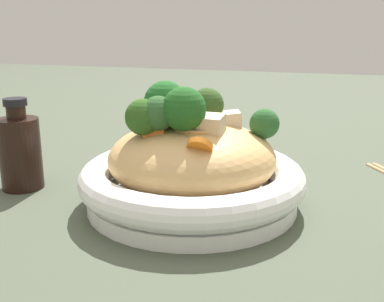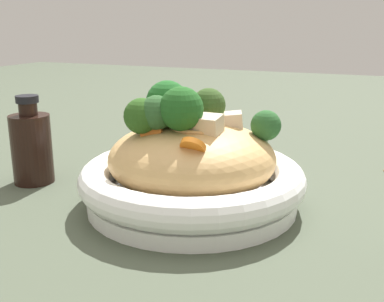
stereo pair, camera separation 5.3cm
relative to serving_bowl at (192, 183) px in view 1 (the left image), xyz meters
The scene contains 8 objects.
ground_plane 0.03m from the serving_bowl, ahead, with size 3.00×3.00×0.00m, color #464F3D.
serving_bowl is the anchor object (origin of this frame).
noodle_heap 0.03m from the serving_bowl, 116.89° to the right, with size 0.19×0.19×0.08m.
broccoli_florets 0.09m from the serving_bowl, 129.52° to the left, with size 0.12×0.17×0.08m.
carrot_coins 0.07m from the serving_bowl, behind, with size 0.11×0.08×0.03m.
zucchini_slices 0.07m from the serving_bowl, ahead, with size 0.05×0.05×0.03m.
chicken_chunks 0.08m from the serving_bowl, 85.41° to the right, with size 0.08×0.04×0.03m.
soy_sauce_bottle 0.23m from the serving_bowl, 91.97° to the left, with size 0.05×0.05×0.12m.
Camera 1 is at (-0.49, -0.15, 0.21)m, focal length 43.71 mm.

